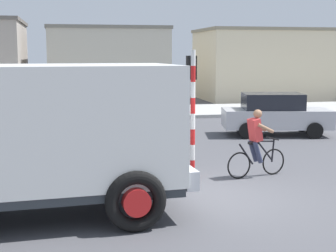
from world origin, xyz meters
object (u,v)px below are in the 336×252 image
(truck_foreground, at_px, (39,131))
(traffic_light_pole, at_px, (192,95))
(cyclist, at_px, (257,143))
(car_far_side, at_px, (275,114))
(pedestrian_near_kerb, at_px, (129,107))

(truck_foreground, relative_size, traffic_light_pole, 1.74)
(truck_foreground, distance_m, cyclist, 5.72)
(truck_foreground, bearing_deg, car_far_side, 45.21)
(traffic_light_pole, bearing_deg, car_far_side, 50.20)
(cyclist, xyz_separation_m, pedestrian_near_kerb, (-2.09, 9.40, -0.02))
(pedestrian_near_kerb, bearing_deg, car_far_side, -32.08)
(cyclist, relative_size, traffic_light_pole, 0.54)
(cyclist, bearing_deg, truck_foreground, -156.70)
(truck_foreground, bearing_deg, traffic_light_pole, 37.28)
(truck_foreground, height_order, pedestrian_near_kerb, truck_foreground)
(cyclist, relative_size, pedestrian_near_kerb, 1.06)
(car_far_side, bearing_deg, traffic_light_pole, -129.80)
(car_far_side, relative_size, pedestrian_near_kerb, 2.62)
(traffic_light_pole, bearing_deg, truck_foreground, -142.72)
(car_far_side, height_order, pedestrian_near_kerb, pedestrian_near_kerb)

